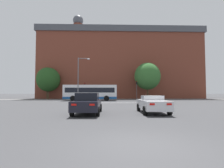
# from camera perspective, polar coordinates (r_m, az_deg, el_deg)

# --- Properties ---
(ground_plane) EXTENTS (400.00, 400.00, 0.00)m
(ground_plane) POSITION_cam_1_polar(r_m,az_deg,el_deg) (5.54, 9.69, -19.31)
(ground_plane) COLOR #3D3D3F
(stop_line_strip) EXTENTS (9.22, 0.30, 0.01)m
(stop_line_strip) POSITION_cam_1_polar(r_m,az_deg,el_deg) (26.90, 0.48, -6.15)
(stop_line_strip) COLOR silver
(stop_line_strip) RESTS_ON ground_plane
(far_pavement) EXTENTS (70.25, 2.50, 0.01)m
(far_pavement) POSITION_cam_1_polar(r_m,az_deg,el_deg) (40.39, -0.26, -5.03)
(far_pavement) COLOR gray
(far_pavement) RESTS_ON ground_plane
(brick_civic_building) EXTENTS (44.55, 16.13, 24.89)m
(brick_civic_building) POSITION_cam_1_polar(r_m,az_deg,el_deg) (52.76, 2.39, 5.97)
(brick_civic_building) COLOR brown
(brick_civic_building) RESTS_ON ground_plane
(car_saloon_left) EXTENTS (2.02, 4.64, 1.55)m
(car_saloon_left) POSITION_cam_1_polar(r_m,az_deg,el_deg) (13.23, -7.93, -6.21)
(car_saloon_left) COLOR black
(car_saloon_left) RESTS_ON ground_plane
(car_roadster_right) EXTENTS (2.00, 4.50, 1.34)m
(car_roadster_right) POSITION_cam_1_polar(r_m,az_deg,el_deg) (13.93, 13.05, -6.36)
(car_roadster_right) COLOR silver
(car_roadster_right) RESTS_ON ground_plane
(bus_crossing_lead) EXTENTS (10.11, 2.63, 3.03)m
(bus_crossing_lead) POSITION_cam_1_polar(r_m,az_deg,el_deg) (34.01, -7.09, -2.70)
(bus_crossing_lead) COLOR silver
(bus_crossing_lead) RESTS_ON ground_plane
(traffic_light_far_left) EXTENTS (0.26, 0.31, 3.81)m
(traffic_light_far_left) POSITION_cam_1_polar(r_m,az_deg,el_deg) (40.29, -8.91, -1.33)
(traffic_light_far_left) COLOR slate
(traffic_light_far_left) RESTS_ON ground_plane
(traffic_light_far_right) EXTENTS (0.26, 0.31, 4.34)m
(traffic_light_far_right) POSITION_cam_1_polar(r_m,az_deg,el_deg) (40.52, 8.06, -0.88)
(traffic_light_far_right) COLOR slate
(traffic_light_far_right) RESTS_ON ground_plane
(street_lamp_junction) EXTENTS (2.07, 0.36, 7.60)m
(street_lamp_junction) POSITION_cam_1_polar(r_m,az_deg,el_deg) (30.49, -10.38, 2.95)
(street_lamp_junction) COLOR slate
(street_lamp_junction) RESTS_ON ground_plane
(pedestrian_waiting) EXTENTS (0.42, 0.45, 1.73)m
(pedestrian_waiting) POSITION_cam_1_polar(r_m,az_deg,el_deg) (41.33, -11.79, -3.51)
(pedestrian_waiting) COLOR #333851
(pedestrian_waiting) RESTS_ON ground_plane
(pedestrian_walking_east) EXTENTS (0.34, 0.45, 1.62)m
(pedestrian_walking_east) POSITION_cam_1_polar(r_m,az_deg,el_deg) (41.12, 0.48, -3.68)
(pedestrian_walking_east) COLOR brown
(pedestrian_walking_east) RESTS_ON ground_plane
(tree_by_building) EXTENTS (5.13, 5.13, 7.64)m
(tree_by_building) POSITION_cam_1_polar(r_m,az_deg,el_deg) (44.89, -20.31, 1.67)
(tree_by_building) COLOR #4C3823
(tree_by_building) RESTS_ON ground_plane
(tree_kerbside) EXTENTS (5.48, 5.48, 7.55)m
(tree_kerbside) POSITION_cam_1_polar(r_m,az_deg,el_deg) (44.42, -20.04, 1.37)
(tree_kerbside) COLOR #4C3823
(tree_kerbside) RESTS_ON ground_plane
(tree_distant) EXTENTS (6.06, 6.06, 8.58)m
(tree_distant) POSITION_cam_1_polar(r_m,az_deg,el_deg) (41.82, 11.49, 2.50)
(tree_distant) COLOR #4C3823
(tree_distant) RESTS_ON ground_plane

